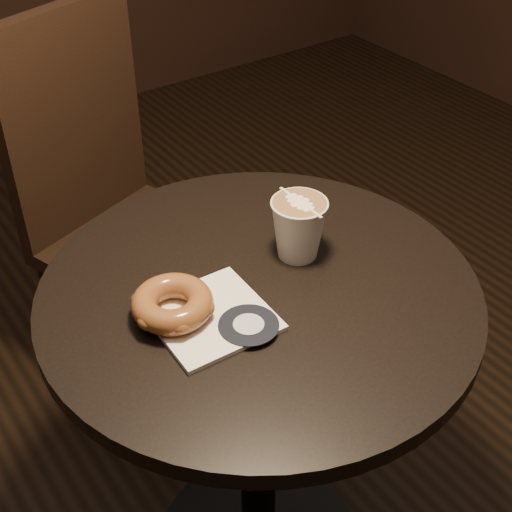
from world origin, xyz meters
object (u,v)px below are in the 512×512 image
Objects in this scene: cafe_table at (259,374)px; chair at (109,196)px; doughnut at (172,303)px; latte_cup at (298,229)px; pastry_bag at (211,317)px.

chair is (0.04, 0.68, -0.00)m from cafe_table.
doughnut is at bearing 174.24° from cafe_table.
latte_cup is (0.10, 0.03, 0.25)m from cafe_table.
chair is 9.50× the size of latte_cup.
chair is at bearing 95.42° from latte_cup.
pastry_bag is at bearing -169.10° from cafe_table.
pastry_bag is at bearing -120.79° from chair.
pastry_bag reaches higher than cafe_table.
cafe_table is at bearing -5.76° from doughnut.
chair is 0.69m from latte_cup.
latte_cup is (0.06, -0.64, 0.25)m from chair.
latte_cup reaches higher than doughnut.
latte_cup is at bearing 3.95° from doughnut.
doughnut is at bearing 143.97° from pastry_bag.
pastry_bag is 0.21m from latte_cup.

